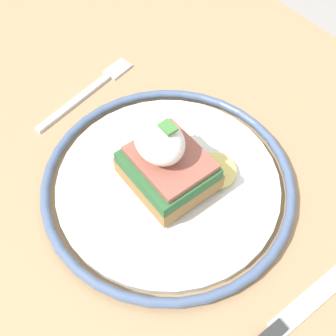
{
  "coord_description": "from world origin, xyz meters",
  "views": [
    {
      "loc": [
        0.23,
        -0.17,
        1.14
      ],
      "look_at": [
        0.03,
        -0.01,
        0.78
      ],
      "focal_mm": 45.0,
      "sensor_mm": 36.0,
      "label": 1
    }
  ],
  "objects_px": {
    "plate": "(168,182)",
    "knife": "(277,330)",
    "sandwich": "(167,162)",
    "fork": "(90,90)"
  },
  "relations": [
    {
      "from": "plate",
      "to": "knife",
      "type": "bearing_deg",
      "value": -5.23
    },
    {
      "from": "sandwich",
      "to": "fork",
      "type": "bearing_deg",
      "value": 176.72
    },
    {
      "from": "sandwich",
      "to": "knife",
      "type": "distance_m",
      "value": 0.19
    },
    {
      "from": "plate",
      "to": "fork",
      "type": "xyz_separation_m",
      "value": [
        -0.18,
        0.01,
        -0.01
      ]
    },
    {
      "from": "sandwich",
      "to": "fork",
      "type": "height_order",
      "value": "sandwich"
    },
    {
      "from": "plate",
      "to": "sandwich",
      "type": "bearing_deg",
      "value": -94.55
    },
    {
      "from": "fork",
      "to": "plate",
      "type": "bearing_deg",
      "value": -2.84
    },
    {
      "from": "sandwich",
      "to": "knife",
      "type": "xyz_separation_m",
      "value": [
        0.18,
        -0.02,
        -0.04
      ]
    },
    {
      "from": "plate",
      "to": "fork",
      "type": "distance_m",
      "value": 0.18
    },
    {
      "from": "knife",
      "to": "sandwich",
      "type": "bearing_deg",
      "value": 175.2
    }
  ]
}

